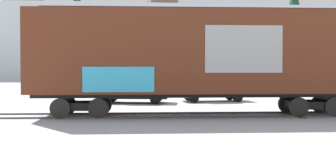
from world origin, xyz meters
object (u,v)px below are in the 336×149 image
Objects in this scene: flagpole at (141,35)px; parked_car_black at (133,90)px; parked_car_red at (306,89)px; freight_car at (198,54)px; parked_car_silver at (211,89)px.

flagpole reaches higher than parked_car_black.
parked_car_red is at bearing -27.63° from flagpole.
freight_car reaches higher than parked_car_silver.
freight_car is 7.68m from parked_car_silver.
flagpole is at bearing 129.18° from parked_car_silver.
parked_car_red is at bearing -2.06° from parked_car_silver.
flagpole is (-2.38, 12.64, 1.94)m from freight_car.
parked_car_black is at bearing -178.19° from parked_car_red.
parked_car_black is at bearing -96.43° from flagpole.
flagpole is 1.54× the size of parked_car_black.
parked_car_red is at bearing 1.81° from parked_car_black.
freight_car is at bearing -79.33° from flagpole.
freight_car is 7.45m from parked_car_black.
freight_car is at bearing -107.14° from parked_car_silver.
parked_car_silver is at bearing 177.94° from parked_car_red.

